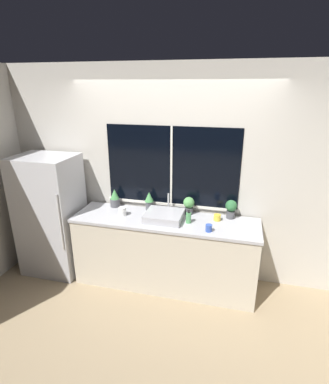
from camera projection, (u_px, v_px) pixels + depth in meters
The scene contains 14 objects.
ground_plane at pixel (159, 297), 3.65m from camera, with size 14.00×14.00×0.00m, color #937F60.
wall_back at pixel (172, 176), 3.81m from camera, with size 8.00×0.09×2.70m.
wall_left at pixel (56, 153), 5.08m from camera, with size 0.06×7.00×2.70m.
counter at pixel (165, 252), 3.77m from camera, with size 2.26×0.62×0.91m.
refrigerator at pixel (51, 215), 3.98m from camera, with size 0.76×0.63×1.60m.
sink at pixel (164, 216), 3.60m from camera, with size 0.44×0.45×0.25m.
potted_plant_far_left at pixel (115, 198), 3.96m from camera, with size 0.13×0.13×0.24m.
potted_plant_center_left at pixel (149, 200), 3.85m from camera, with size 0.11×0.11×0.24m.
potted_plant_center_right at pixel (189, 205), 3.73m from camera, with size 0.14×0.14×0.22m.
potted_plant_far_right at pixel (231, 208), 3.61m from camera, with size 0.14×0.14×0.23m.
soap_bottle at pixel (188, 218), 3.51m from camera, with size 0.06×0.06×0.16m.
mug_blue at pixel (209, 228), 3.31m from camera, with size 0.07×0.07×0.08m.
mug_yellow at pixel (217, 217), 3.58m from camera, with size 0.08×0.08×0.08m.
mug_white at pixel (122, 211), 3.71m from camera, with size 0.10×0.10×0.10m.
Camera 1 is at (0.81, -2.89, 2.45)m, focal length 28.00 mm.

